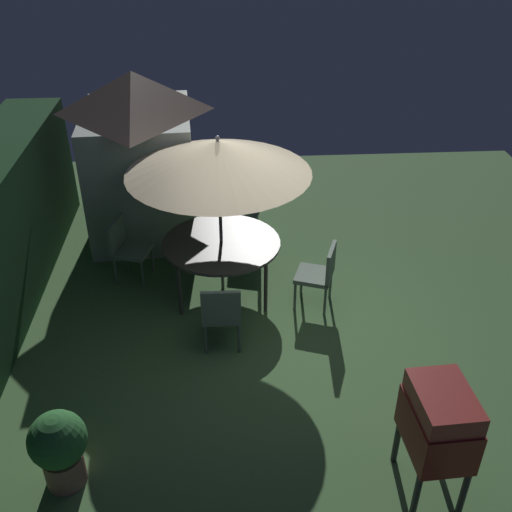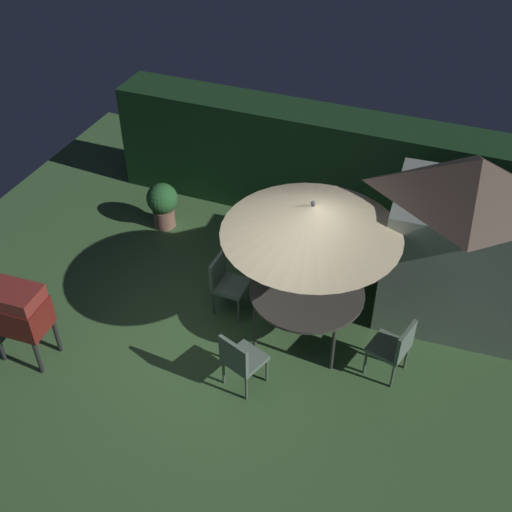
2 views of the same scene
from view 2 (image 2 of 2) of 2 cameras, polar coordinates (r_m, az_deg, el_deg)
ground_plane at (r=9.03m, az=-1.68°, el=-7.78°), size 11.00×11.00×0.00m
hedge_backdrop at (r=11.03m, az=5.34°, el=8.23°), size 7.09×0.86×1.91m
garden_shed at (r=9.13m, az=18.08°, el=1.49°), size 2.17×1.79×2.56m
patio_table at (r=8.74m, az=4.60°, el=-3.38°), size 1.58×1.58×0.75m
patio_umbrella at (r=7.94m, az=5.06°, el=3.31°), size 2.33×2.33×2.24m
bbq_grill at (r=8.83m, az=-20.56°, el=-4.60°), size 0.72×0.54×1.20m
chair_near_shed at (r=9.20m, az=-2.76°, el=-2.24°), size 0.47×0.47×0.90m
chair_far_side at (r=8.13m, az=-1.41°, el=-9.24°), size 0.59×0.59×0.90m
chair_toward_hedge at (r=8.46m, az=12.39°, el=-7.96°), size 0.57×0.56×0.90m
chair_toward_house at (r=9.79m, az=9.03°, el=0.21°), size 0.57×0.57×0.90m
potted_plant_by_shed at (r=10.97m, az=-8.41°, el=4.75°), size 0.53×0.53×0.83m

